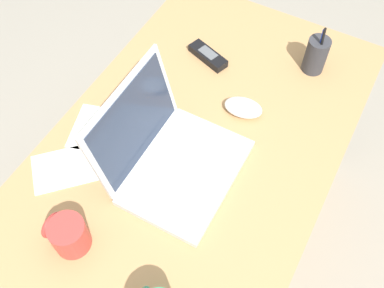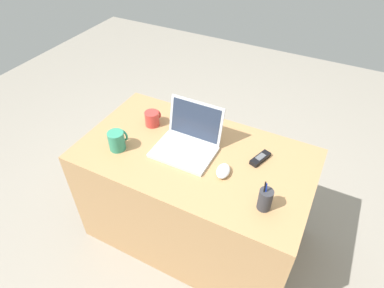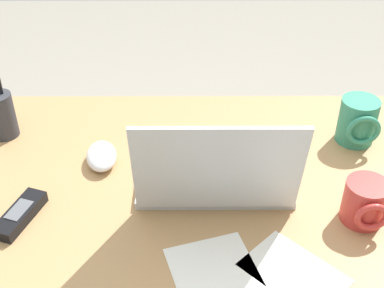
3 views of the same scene
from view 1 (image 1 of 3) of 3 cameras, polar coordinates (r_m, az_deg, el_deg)
ground_plane at (r=1.81m, az=-0.37°, el=-13.40°), size 6.00×6.00×0.00m
desk at (r=1.48m, az=-0.44°, el=-8.62°), size 1.28×0.73×0.71m
laptop at (r=1.11m, az=-2.87°, el=-1.56°), size 0.33×0.29×0.24m
computer_mouse at (r=1.24m, az=6.60°, el=4.67°), size 0.08×0.12×0.04m
coffee_mug_tall at (r=1.05m, az=-15.59°, el=-11.14°), size 0.08×0.10×0.09m
cordless_phone at (r=1.38m, az=2.06°, el=11.26°), size 0.08×0.14×0.03m
pen_holder at (r=1.36m, az=15.63°, el=10.94°), size 0.06×0.06×0.17m
paper_note_near_laptop at (r=1.19m, az=-15.76°, el=-2.93°), size 0.21×0.21×0.00m
paper_note_left at (r=1.24m, az=-11.66°, el=1.86°), size 0.19×0.19×0.00m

